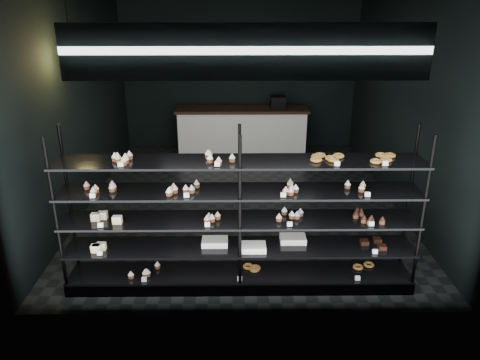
{
  "coord_description": "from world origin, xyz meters",
  "views": [
    {
      "loc": [
        -0.1,
        -7.17,
        3.24
      ],
      "look_at": [
        -0.04,
        -1.9,
        1.12
      ],
      "focal_mm": 35.0,
      "sensor_mm": 36.0,
      "label": 1
    }
  ],
  "objects": [
    {
      "name": "signage",
      "position": [
        0.0,
        -2.93,
        2.75
      ],
      "size": [
        3.3,
        0.05,
        0.5
      ],
      "color": "#0E1446",
      "rests_on": "room"
    },
    {
      "name": "pendant_lamp",
      "position": [
        -2.2,
        -0.97,
        2.45
      ],
      "size": [
        0.33,
        0.33,
        0.89
      ],
      "color": "black",
      "rests_on": "room"
    },
    {
      "name": "service_counter",
      "position": [
        0.05,
        2.5,
        0.5
      ],
      "size": [
        2.79,
        0.65,
        1.23
      ],
      "color": "white",
      "rests_on": "room"
    },
    {
      "name": "display_shelf",
      "position": [
        -0.07,
        -2.45,
        0.63
      ],
      "size": [
        4.0,
        0.5,
        1.91
      ],
      "color": "black",
      "rests_on": "room"
    },
    {
      "name": "room",
      "position": [
        0.0,
        0.0,
        1.6
      ],
      "size": [
        5.01,
        6.01,
        3.2
      ],
      "color": "black",
      "rests_on": "ground"
    }
  ]
}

